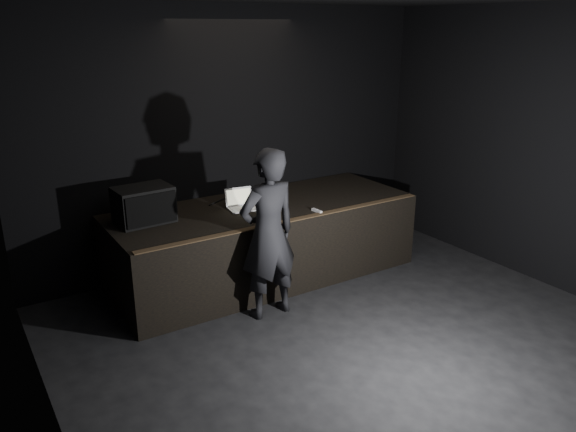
# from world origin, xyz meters

# --- Properties ---
(ground) EXTENTS (7.00, 7.00, 0.00)m
(ground) POSITION_xyz_m (0.00, 0.00, 0.00)
(ground) COLOR black
(ground) RESTS_ON ground
(room_walls) EXTENTS (6.10, 7.10, 3.52)m
(room_walls) POSITION_xyz_m (0.00, 0.00, 2.02)
(room_walls) COLOR black
(room_walls) RESTS_ON ground
(stage_riser) EXTENTS (4.00, 1.50, 1.00)m
(stage_riser) POSITION_xyz_m (0.00, 2.73, 0.50)
(stage_riser) COLOR black
(stage_riser) RESTS_ON ground
(riser_lip) EXTENTS (3.92, 0.10, 0.01)m
(riser_lip) POSITION_xyz_m (0.00, 2.02, 1.01)
(riser_lip) COLOR brown
(riser_lip) RESTS_ON stage_riser
(stage_monitor) EXTENTS (0.67, 0.51, 0.43)m
(stage_monitor) POSITION_xyz_m (-1.53, 2.91, 1.22)
(stage_monitor) COLOR black
(stage_monitor) RESTS_ON stage_riser
(cable) EXTENTS (0.86, 0.49, 0.02)m
(cable) POSITION_xyz_m (-0.19, 3.31, 1.01)
(cable) COLOR black
(cable) RESTS_ON stage_riser
(laptop) EXTENTS (0.40, 0.37, 0.25)m
(laptop) POSITION_xyz_m (-0.30, 2.77, 1.06)
(laptop) COLOR silver
(laptop) RESTS_ON stage_riser
(beer_can) EXTENTS (0.08, 0.08, 0.18)m
(beer_can) POSITION_xyz_m (0.11, 2.39, 1.09)
(beer_can) COLOR silver
(beer_can) RESTS_ON stage_riser
(plastic_cup) EXTENTS (0.08, 0.08, 0.10)m
(plastic_cup) POSITION_xyz_m (0.10, 2.73, 1.05)
(plastic_cup) COLOR white
(plastic_cup) RESTS_ON stage_riser
(wii_remote) EXTENTS (0.05, 0.17, 0.03)m
(wii_remote) POSITION_xyz_m (0.42, 2.12, 1.02)
(wii_remote) COLOR silver
(wii_remote) RESTS_ON stage_riser
(person) EXTENTS (0.75, 0.51, 1.99)m
(person) POSITION_xyz_m (-0.49, 1.78, 0.99)
(person) COLOR black
(person) RESTS_ON ground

